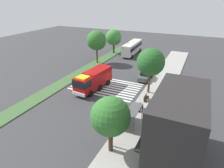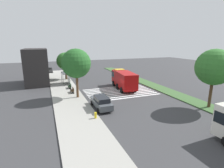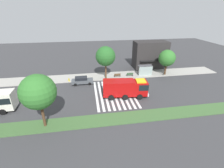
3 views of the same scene
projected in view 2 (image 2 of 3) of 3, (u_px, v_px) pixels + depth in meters
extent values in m
plane|color=#38383A|center=(122.00, 93.00, 30.43)|extent=(120.00, 120.00, 0.00)
cube|color=#9E9B93|center=(69.00, 99.00, 27.15)|extent=(60.00, 4.94, 0.14)
cube|color=#3D6033|center=(161.00, 89.00, 33.33)|extent=(60.00, 3.00, 0.14)
cube|color=silver|center=(129.00, 98.00, 28.06)|extent=(0.45, 12.21, 0.01)
cube|color=silver|center=(126.00, 96.00, 28.87)|extent=(0.45, 12.21, 0.01)
cube|color=silver|center=(124.00, 95.00, 29.69)|extent=(0.45, 12.21, 0.01)
cube|color=silver|center=(122.00, 93.00, 30.50)|extent=(0.45, 12.21, 0.01)
cube|color=silver|center=(120.00, 92.00, 31.32)|extent=(0.45, 12.21, 0.01)
cube|color=silver|center=(118.00, 91.00, 32.13)|extent=(0.45, 12.21, 0.01)
cube|color=silver|center=(116.00, 89.00, 32.95)|extent=(0.45, 12.21, 0.01)
cube|color=silver|center=(114.00, 88.00, 33.76)|extent=(0.45, 12.21, 0.01)
cube|color=silver|center=(113.00, 87.00, 34.58)|extent=(0.45, 12.21, 0.01)
cube|color=#A50C0C|center=(119.00, 77.00, 35.83)|extent=(2.77, 2.85, 2.62)
cube|color=#A50C0C|center=(126.00, 80.00, 31.90)|extent=(6.08, 3.22, 2.83)
cube|color=black|center=(119.00, 74.00, 36.06)|extent=(2.08, 2.80, 1.15)
cube|color=silver|center=(117.00, 80.00, 37.35)|extent=(0.52, 2.60, 0.50)
cube|color=yellow|center=(119.00, 70.00, 35.49)|extent=(1.94, 2.00, 0.24)
cylinder|color=black|center=(114.00, 83.00, 35.58)|extent=(1.13, 0.42, 1.10)
cylinder|color=black|center=(125.00, 83.00, 36.23)|extent=(1.13, 0.42, 1.10)
cylinder|color=black|center=(122.00, 90.00, 30.54)|extent=(1.13, 0.42, 1.10)
cylinder|color=black|center=(135.00, 89.00, 31.19)|extent=(1.13, 0.42, 1.10)
cylinder|color=black|center=(117.00, 86.00, 33.00)|extent=(1.13, 0.42, 1.10)
cylinder|color=black|center=(130.00, 86.00, 33.65)|extent=(1.13, 0.42, 1.10)
cube|color=#474C51|center=(101.00, 103.00, 23.47)|extent=(4.79, 1.82, 0.77)
cube|color=black|center=(102.00, 99.00, 23.10)|extent=(2.68, 1.59, 0.61)
cylinder|color=black|center=(92.00, 103.00, 24.67)|extent=(0.64, 0.22, 0.64)
cylinder|color=black|center=(104.00, 101.00, 25.31)|extent=(0.64, 0.22, 0.64)
cylinder|color=black|center=(98.00, 111.00, 21.82)|extent=(0.64, 0.22, 0.64)
cylinder|color=black|center=(111.00, 109.00, 22.46)|extent=(0.64, 0.22, 0.64)
cube|color=#4C4C51|center=(65.00, 73.00, 36.28)|extent=(3.50, 1.40, 0.12)
cube|color=#8C9E99|center=(69.00, 78.00, 36.80)|extent=(3.50, 0.08, 2.40)
cylinder|color=#333338|center=(63.00, 80.00, 34.79)|extent=(0.08, 0.08, 2.40)
cylinder|color=#333338|center=(62.00, 77.00, 37.87)|extent=(0.08, 0.08, 2.40)
cube|color=#2D472D|center=(69.00, 86.00, 33.21)|extent=(1.60, 0.50, 0.08)
cube|color=#2D472D|center=(71.00, 85.00, 33.23)|extent=(1.60, 0.06, 0.45)
cube|color=black|center=(70.00, 88.00, 32.61)|extent=(0.08, 0.45, 0.37)
cube|color=black|center=(69.00, 86.00, 33.92)|extent=(0.08, 0.45, 0.37)
cube|color=#4C3823|center=(72.00, 90.00, 30.31)|extent=(1.60, 0.50, 0.08)
cube|color=#4C3823|center=(73.00, 89.00, 30.32)|extent=(1.60, 0.06, 0.45)
cube|color=black|center=(73.00, 93.00, 29.71)|extent=(0.08, 0.45, 0.37)
cube|color=black|center=(71.00, 91.00, 31.01)|extent=(0.08, 0.45, 0.37)
cylinder|color=#2D2D30|center=(68.00, 68.00, 40.80)|extent=(0.16, 0.16, 5.28)
sphere|color=white|center=(67.00, 56.00, 40.14)|extent=(0.36, 0.36, 0.36)
cube|color=#282626|center=(37.00, 66.00, 37.08)|extent=(9.22, 4.61, 7.51)
cube|color=black|center=(50.00, 70.00, 38.25)|extent=(7.37, 0.80, 0.16)
cylinder|color=#513823|center=(77.00, 86.00, 27.48)|extent=(0.39, 0.39, 3.87)
sphere|color=#235B23|center=(76.00, 63.00, 26.64)|extent=(4.58, 4.58, 4.58)
cylinder|color=#47301E|center=(66.00, 73.00, 41.49)|extent=(0.49, 0.49, 2.91)
sphere|color=#2D6B28|center=(65.00, 61.00, 40.81)|extent=(4.08, 4.08, 4.08)
cylinder|color=#47301E|center=(210.00, 93.00, 23.26)|extent=(0.39, 0.39, 3.84)
sphere|color=#2D6B28|center=(214.00, 67.00, 22.41)|extent=(4.75, 4.75, 4.75)
cylinder|color=gold|center=(96.00, 115.00, 20.09)|extent=(0.28, 0.28, 0.70)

